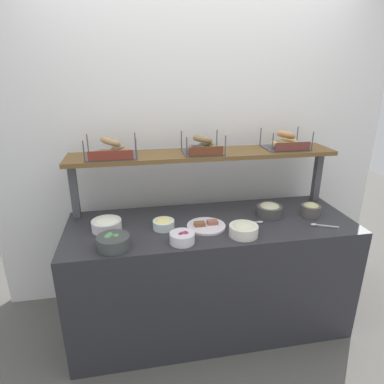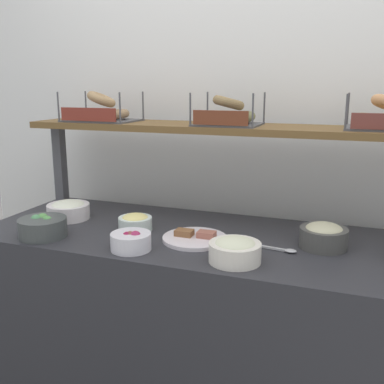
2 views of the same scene
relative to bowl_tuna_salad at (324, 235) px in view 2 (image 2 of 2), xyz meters
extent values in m
cube|color=white|center=(-0.43, 0.52, 0.30)|extent=(3.16, 0.06, 2.40)
cube|color=#2D2D33|center=(-0.43, -0.03, -0.47)|extent=(1.96, 0.70, 0.85)
cube|color=#4C4C51|center=(-1.35, 0.24, 0.15)|extent=(0.05, 0.05, 0.40)
cube|color=brown|center=(-0.43, 0.24, 0.37)|extent=(1.92, 0.32, 0.03)
cylinder|color=#484845|center=(0.00, 0.00, -0.01)|extent=(0.18, 0.18, 0.08)
ellipsoid|color=#C2BD97|center=(0.00, 0.00, 0.02)|extent=(0.14, 0.14, 0.05)
cylinder|color=white|center=(-0.28, -0.25, -0.01)|extent=(0.18, 0.18, 0.07)
ellipsoid|color=beige|center=(-0.28, -0.25, 0.02)|extent=(0.14, 0.14, 0.05)
cylinder|color=white|center=(-0.76, -0.06, -0.02)|extent=(0.14, 0.14, 0.06)
ellipsoid|color=#F7E588|center=(-0.76, -0.06, 0.01)|extent=(0.11, 0.11, 0.04)
cylinder|color=#414645|center=(-1.08, -0.26, -0.01)|extent=(0.19, 0.19, 0.08)
sphere|color=#5BA054|center=(-1.06, -0.25, 0.02)|extent=(0.04, 0.04, 0.04)
sphere|color=#55945F|center=(-1.11, -0.26, 0.02)|extent=(0.05, 0.05, 0.05)
sphere|color=#5B9A50|center=(-1.10, -0.24, 0.02)|extent=(0.05, 0.05, 0.05)
cylinder|color=white|center=(-0.67, -0.27, -0.02)|extent=(0.15, 0.15, 0.06)
sphere|color=brown|center=(-0.68, -0.27, 0.01)|extent=(0.04, 0.04, 0.04)
sphere|color=#A02B55|center=(-0.65, -0.27, 0.01)|extent=(0.04, 0.04, 0.04)
sphere|color=maroon|center=(-0.68, -0.28, 0.01)|extent=(0.03, 0.03, 0.03)
cylinder|color=white|center=(-1.13, -0.01, -0.01)|extent=(0.19, 0.19, 0.07)
ellipsoid|color=white|center=(-1.13, -0.01, 0.01)|extent=(0.15, 0.15, 0.05)
cylinder|color=white|center=(-0.48, -0.09, -0.04)|extent=(0.26, 0.26, 0.01)
cube|color=brown|center=(-0.53, -0.09, -0.02)|extent=(0.07, 0.05, 0.02)
cube|color=#A35E4D|center=(-0.44, -0.08, -0.02)|extent=(0.07, 0.05, 0.02)
cube|color=#B7B7BC|center=(-0.20, -0.09, -0.04)|extent=(0.14, 0.03, 0.01)
ellipsoid|color=#B7B7BC|center=(-0.11, -0.10, -0.04)|extent=(0.04, 0.03, 0.01)
cube|color=#4C4C51|center=(-1.08, 0.22, 0.39)|extent=(0.34, 0.24, 0.01)
cylinder|color=#4C4C51|center=(-1.24, 0.11, 0.45)|extent=(0.01, 0.01, 0.14)
cylinder|color=#4C4C51|center=(-0.91, 0.11, 0.45)|extent=(0.01, 0.01, 0.14)
cylinder|color=#4C4C51|center=(-1.24, 0.34, 0.45)|extent=(0.01, 0.01, 0.14)
cylinder|color=#4C4C51|center=(-0.91, 0.34, 0.45)|extent=(0.01, 0.01, 0.14)
cube|color=maroon|center=(-1.08, 0.10, 0.42)|extent=(0.29, 0.01, 0.06)
torus|color=#A4754D|center=(-1.13, 0.19, 0.41)|extent=(0.14, 0.14, 0.05)
torus|color=#937452|center=(-1.02, 0.26, 0.41)|extent=(0.20, 0.20, 0.05)
torus|color=#A78359|center=(-1.08, 0.22, 0.49)|extent=(0.18, 0.18, 0.09)
cube|color=#4C4C51|center=(-0.44, 0.22, 0.39)|extent=(0.28, 0.24, 0.01)
cylinder|color=#4C4C51|center=(-0.58, 0.11, 0.45)|extent=(0.01, 0.01, 0.14)
cylinder|color=#4C4C51|center=(-0.31, 0.11, 0.45)|extent=(0.01, 0.01, 0.14)
cylinder|color=#4C4C51|center=(-0.58, 0.34, 0.45)|extent=(0.01, 0.01, 0.14)
cylinder|color=#4C4C51|center=(-0.31, 0.34, 0.45)|extent=(0.01, 0.01, 0.14)
cube|color=brown|center=(-0.44, 0.10, 0.42)|extent=(0.24, 0.01, 0.06)
torus|color=#705859|center=(-0.49, 0.19, 0.42)|extent=(0.16, 0.16, 0.05)
torus|color=olive|center=(-0.40, 0.26, 0.42)|extent=(0.20, 0.20, 0.05)
torus|color=olive|center=(-0.44, 0.22, 0.48)|extent=(0.19, 0.19, 0.07)
cylinder|color=#4C4C51|center=(0.04, 0.13, 0.45)|extent=(0.01, 0.01, 0.14)
cylinder|color=#4C4C51|center=(0.04, 0.36, 0.45)|extent=(0.01, 0.01, 0.14)
torus|color=tan|center=(0.14, 0.22, 0.42)|extent=(0.19, 0.19, 0.06)
camera|label=1|loc=(-0.94, -2.04, 0.94)|focal=31.09mm
camera|label=2|loc=(0.09, -1.68, 0.56)|focal=42.00mm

